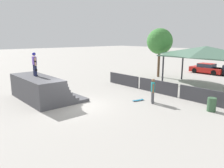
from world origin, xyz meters
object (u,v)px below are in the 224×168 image
Objects in this scene: trash_bin at (212,105)px; skateboard_on_ground at (138,100)px; bystander_walking at (153,90)px; tree_beside_pavilion at (160,42)px; parked_car_red at (207,69)px; skater_on_deck at (34,62)px; skateboard_on_deck at (36,74)px.

skateboard_on_ground is at bearing -158.82° from trash_bin.
bystander_walking is 0.31× the size of tree_beside_pavilion.
parked_car_red is at bearing 68.65° from tree_beside_pavilion.
skateboard_on_ground is 1.03× the size of trash_bin.
skateboard_on_ground is 0.22× the size of parked_car_red.
tree_beside_pavilion reaches higher than skater_on_deck.
bystander_walking is 0.42× the size of parked_car_red.
skateboard_on_deck is at bearing 163.85° from skater_on_deck.
skateboard_on_deck is 0.98× the size of trash_bin.
bystander_walking reaches higher than trash_bin.
parked_car_red is at bearing 117.01° from trash_bin.
skater_on_deck is 14.40m from tree_beside_pavilion.
skateboard_on_deck reaches higher than trash_bin.
skater_on_deck is at bearing 88.08° from bystander_walking.
tree_beside_pavilion is 7.81m from parked_car_red.
trash_bin is 15.61m from parked_car_red.
bystander_walking is 11.11m from tree_beside_pavilion.
tree_beside_pavilion reaches higher than skateboard_on_ground.
skater_on_deck is at bearing -144.49° from trash_bin.
bystander_walking is at bearing -54.74° from tree_beside_pavilion.
trash_bin is (9.78, 6.98, -2.27)m from skater_on_deck.
parked_car_red is (-3.61, 15.26, -0.34)m from bystander_walking.
skateboard_on_ground is at bearing 54.92° from skateboard_on_deck.
skateboard_on_ground is 15.86m from parked_car_red.
tree_beside_pavilion is (-5.20, 9.09, 3.96)m from skateboard_on_ground.
tree_beside_pavilion is at bearing 97.70° from skater_on_deck.
trash_bin is 0.21× the size of parked_car_red.
skateboard_on_deck is 0.49× the size of bystander_walking.
skateboard_on_deck is 12.34m from trash_bin.
skateboard_on_ground is (-0.96, -0.37, -0.88)m from bystander_walking.
bystander_walking is 1.94× the size of skateboard_on_ground.
bystander_walking is at bearing 50.03° from skater_on_deck.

